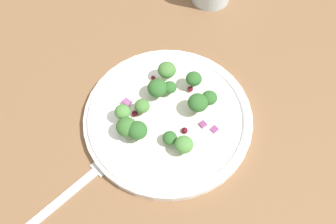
# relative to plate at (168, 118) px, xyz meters

# --- Properties ---
(ground_plane) EXTENTS (1.80, 1.80, 0.02)m
(ground_plane) POSITION_rel_plate_xyz_m (-0.01, -0.01, -0.02)
(ground_plane) COLOR brown
(plate) EXTENTS (0.25, 0.25, 0.02)m
(plate) POSITION_rel_plate_xyz_m (0.00, 0.00, 0.00)
(plate) COLOR white
(plate) RESTS_ON ground_plane
(dressing_pool) EXTENTS (0.14, 0.14, 0.00)m
(dressing_pool) POSITION_rel_plate_xyz_m (-0.00, 0.00, 0.00)
(dressing_pool) COLOR white
(dressing_pool) RESTS_ON plate
(broccoli_floret_0) EXTENTS (0.03, 0.03, 0.03)m
(broccoli_floret_0) POSITION_rel_plate_xyz_m (0.01, 0.05, 0.02)
(broccoli_floret_0) COLOR #9EC684
(broccoli_floret_0) RESTS_ON plate
(broccoli_floret_1) EXTENTS (0.02, 0.02, 0.02)m
(broccoli_floret_1) POSITION_rel_plate_xyz_m (0.05, 0.05, 0.02)
(broccoli_floret_1) COLOR #8EB77A
(broccoli_floret_1) RESTS_ON plate
(broccoli_floret_2) EXTENTS (0.03, 0.03, 0.03)m
(broccoli_floret_2) POSITION_rel_plate_xyz_m (0.02, 0.06, 0.02)
(broccoli_floret_2) COLOR #8EB77A
(broccoli_floret_2) RESTS_ON plate
(broccoli_floret_3) EXTENTS (0.02, 0.02, 0.02)m
(broccoli_floret_3) POSITION_rel_plate_xyz_m (-0.03, 0.03, 0.02)
(broccoli_floret_3) COLOR #8EB77A
(broccoli_floret_3) RESTS_ON plate
(broccoli_floret_4) EXTENTS (0.02, 0.02, 0.02)m
(broccoli_floret_4) POSITION_rel_plate_xyz_m (-0.03, -0.06, 0.02)
(broccoli_floret_4) COLOR #ADD18E
(broccoli_floret_4) RESTS_ON plate
(broccoli_floret_5) EXTENTS (0.02, 0.02, 0.02)m
(broccoli_floret_5) POSITION_rel_plate_xyz_m (0.01, -0.06, 0.03)
(broccoli_floret_5) COLOR #8EB77A
(broccoli_floret_5) RESTS_ON plate
(broccoli_floret_6) EXTENTS (0.03, 0.03, 0.03)m
(broccoli_floret_6) POSITION_rel_plate_xyz_m (0.04, -0.02, 0.02)
(broccoli_floret_6) COLOR #8EB77A
(broccoli_floret_6) RESTS_ON plate
(broccoli_floret_7) EXTENTS (0.02, 0.02, 0.02)m
(broccoli_floret_7) POSITION_rel_plate_xyz_m (0.03, 0.02, 0.02)
(broccoli_floret_7) COLOR #9EC684
(broccoli_floret_7) RESTS_ON plate
(broccoli_floret_8) EXTENTS (0.02, 0.02, 0.02)m
(broccoli_floret_8) POSITION_rel_plate_xyz_m (0.02, -0.03, 0.02)
(broccoli_floret_8) COLOR #9EC684
(broccoli_floret_8) RESTS_ON plate
(broccoli_floret_9) EXTENTS (0.03, 0.03, 0.03)m
(broccoli_floret_9) POSITION_rel_plate_xyz_m (0.05, -0.05, 0.03)
(broccoli_floret_9) COLOR #ADD18E
(broccoli_floret_9) RESTS_ON plate
(broccoli_floret_10) EXTENTS (0.03, 0.03, 0.03)m
(broccoli_floret_10) POSITION_rel_plate_xyz_m (-0.03, -0.04, 0.03)
(broccoli_floret_10) COLOR #8EB77A
(broccoli_floret_10) RESTS_ON plate
(broccoli_floret_11) EXTENTS (0.03, 0.03, 0.03)m
(broccoli_floret_11) POSITION_rel_plate_xyz_m (-0.05, 0.03, 0.02)
(broccoli_floret_11) COLOR #8EB77A
(broccoli_floret_11) RESTS_ON plate
(cranberry_0) EXTENTS (0.01, 0.01, 0.01)m
(cranberry_0) POSITION_rel_plate_xyz_m (0.01, -0.06, 0.01)
(cranberry_0) COLOR maroon
(cranberry_0) RESTS_ON plate
(cranberry_1) EXTENTS (0.01, 0.01, 0.01)m
(cranberry_1) POSITION_rel_plate_xyz_m (0.04, 0.03, 0.01)
(cranberry_1) COLOR #4C0A14
(cranberry_1) RESTS_ON plate
(cranberry_2) EXTENTS (0.01, 0.01, 0.01)m
(cranberry_2) POSITION_rel_plate_xyz_m (-0.03, 0.00, 0.01)
(cranberry_2) COLOR #4C0A14
(cranberry_2) RESTS_ON plate
(cranberry_3) EXTENTS (0.01, 0.01, 0.01)m
(cranberry_3) POSITION_rel_plate_xyz_m (0.06, -0.03, 0.01)
(cranberry_3) COLOR maroon
(cranberry_3) RESTS_ON plate
(onion_bit_0) EXTENTS (0.01, 0.01, 0.00)m
(onion_bit_0) POSITION_rel_plate_xyz_m (-0.06, -0.03, 0.01)
(onion_bit_0) COLOR #843D75
(onion_bit_0) RESTS_ON plate
(onion_bit_1) EXTENTS (0.01, 0.01, 0.00)m
(onion_bit_1) POSITION_rel_plate_xyz_m (-0.05, -0.02, 0.01)
(onion_bit_1) COLOR #843D75
(onion_bit_1) RESTS_ON plate
(onion_bit_2) EXTENTS (0.01, 0.01, 0.00)m
(onion_bit_2) POSITION_rel_plate_xyz_m (0.06, 0.03, 0.01)
(onion_bit_2) COLOR #934C84
(onion_bit_2) RESTS_ON plate
(fork) EXTENTS (0.03, 0.19, 0.01)m
(fork) POSITION_rel_plate_xyz_m (0.02, 0.17, -0.01)
(fork) COLOR silver
(fork) RESTS_ON ground_plane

